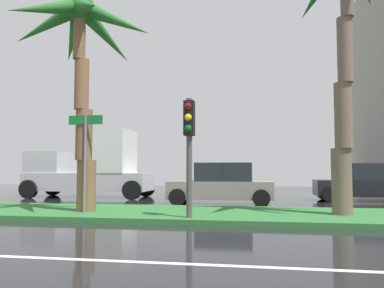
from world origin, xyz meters
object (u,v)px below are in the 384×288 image
object	(u,v)px
car_in_traffic_second	(222,184)
street_name_sign	(85,149)
traffic_signal_median_right	(189,135)
box_truck_lead	(91,167)
car_in_traffic_third	(365,183)
palm_tree_centre_left	(80,44)
palm_tree_centre	(346,0)

from	to	relation	value
car_in_traffic_second	street_name_sign	bearing A→B (deg)	53.45
traffic_signal_median_right	box_truck_lead	world-z (taller)	box_truck_lead
box_truck_lead	car_in_traffic_third	world-z (taller)	box_truck_lead
palm_tree_centre_left	car_in_traffic_second	bearing A→B (deg)	50.50
car_in_traffic_third	palm_tree_centre	bearing A→B (deg)	72.98
traffic_signal_median_right	car_in_traffic_second	size ratio (longest dim) A/B	0.76
palm_tree_centre_left	car_in_traffic_third	size ratio (longest dim) A/B	1.61
box_truck_lead	car_in_traffic_third	size ratio (longest dim) A/B	1.49
street_name_sign	car_in_traffic_second	world-z (taller)	street_name_sign
palm_tree_centre_left	car_in_traffic_second	world-z (taller)	palm_tree_centre_left
street_name_sign	car_in_traffic_third	distance (m)	12.71
traffic_signal_median_right	street_name_sign	world-z (taller)	traffic_signal_median_right
traffic_signal_median_right	street_name_sign	distance (m)	3.46
palm_tree_centre	street_name_sign	bearing A→B (deg)	-175.97
palm_tree_centre_left	street_name_sign	bearing A→B (deg)	-27.06
car_in_traffic_third	palm_tree_centre_left	bearing A→B (deg)	36.38
car_in_traffic_third	car_in_traffic_second	bearing A→B (deg)	23.39
palm_tree_centre_left	car_in_traffic_second	distance (m)	7.81
car_in_traffic_second	box_truck_lead	bearing A→B (deg)	-21.90
palm_tree_centre	traffic_signal_median_right	distance (m)	6.11
traffic_signal_median_right	box_truck_lead	bearing A→B (deg)	128.10
palm_tree_centre_left	traffic_signal_median_right	bearing A→B (deg)	-13.26
traffic_signal_median_right	box_truck_lead	size ratio (longest dim) A/B	0.51
palm_tree_centre_left	car_in_traffic_second	size ratio (longest dim) A/B	1.61
traffic_signal_median_right	box_truck_lead	xyz separation A→B (m)	(-6.72, 8.57, -0.84)
palm_tree_centre_left	car_in_traffic_second	xyz separation A→B (m)	(4.01, 4.87, -4.60)
palm_tree_centre_left	palm_tree_centre	bearing A→B (deg)	2.83
box_truck_lead	car_in_traffic_third	bearing A→B (deg)	179.46
palm_tree_centre	car_in_traffic_second	size ratio (longest dim) A/B	1.90
street_name_sign	box_truck_lead	distance (m)	8.56
traffic_signal_median_right	car_in_traffic_third	world-z (taller)	traffic_signal_median_right
car_in_traffic_second	palm_tree_centre	bearing A→B (deg)	132.43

